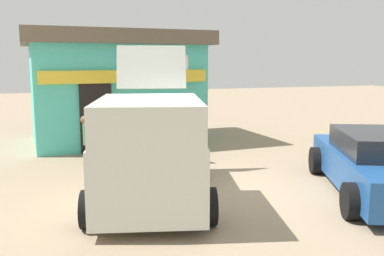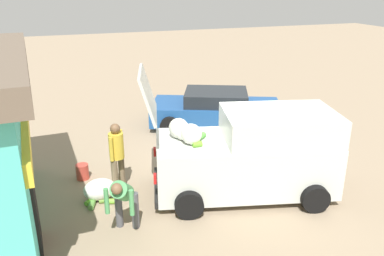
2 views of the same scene
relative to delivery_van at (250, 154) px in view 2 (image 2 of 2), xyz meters
name	(u,v)px [view 2 (image 2 of 2)]	position (x,y,z in m)	size (l,w,h in m)	color
ground_plane	(226,167)	(1.39, -0.04, -0.99)	(60.00, 60.00, 0.00)	gray
delivery_van	(250,154)	(0.00, 0.00, 0.00)	(2.89, 4.61, 2.98)	silver
parked_sedan	(216,109)	(4.44, -1.00, -0.39)	(3.42, 4.68, 1.25)	#1E4C8C
vendor_standing	(117,153)	(1.08, 2.88, -0.01)	(0.48, 0.48, 1.70)	#726047
customer_bending	(123,198)	(-0.64, 3.05, -0.20)	(0.75, 0.69, 1.28)	#4C4C51
unloaded_banana_pile	(100,190)	(0.82, 3.36, -0.76)	(0.80, 0.80, 0.49)	silver
paint_bucket	(82,172)	(1.98, 3.65, -0.80)	(0.32, 0.32, 0.39)	#BF3F33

